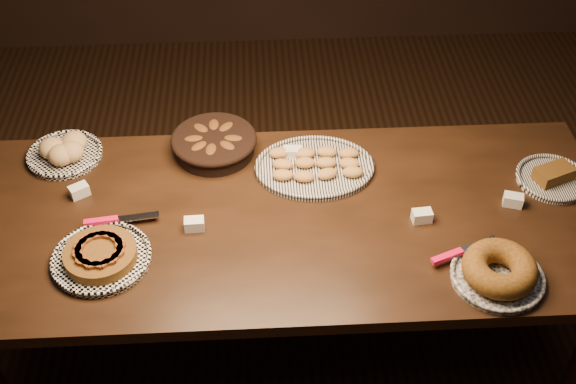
{
  "coord_description": "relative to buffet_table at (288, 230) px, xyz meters",
  "views": [
    {
      "loc": [
        -0.1,
        -1.88,
        2.59
      ],
      "look_at": [
        0.0,
        0.05,
        0.82
      ],
      "focal_mm": 45.0,
      "sensor_mm": 36.0,
      "label": 1
    }
  ],
  "objects": [
    {
      "name": "bundt_cake_plate",
      "position": [
        0.68,
        -0.34,
        0.12
      ],
      "size": [
        0.37,
        0.33,
        0.1
      ],
      "rotation": [
        0.0,
        0.0,
        -0.06
      ],
      "color": "black",
      "rests_on": "buffet_table"
    },
    {
      "name": "bread_roll_plate",
      "position": [
        -0.86,
        0.37,
        0.11
      ],
      "size": [
        0.3,
        0.3,
        0.09
      ],
      "rotation": [
        0.0,
        0.0,
        0.26
      ],
      "color": "white",
      "rests_on": "buffet_table"
    },
    {
      "name": "apple_tart_plate",
      "position": [
        -0.65,
        -0.19,
        0.1
      ],
      "size": [
        0.36,
        0.38,
        0.06
      ],
      "rotation": [
        0.0,
        0.0,
        -0.28
      ],
      "color": "white",
      "rests_on": "buffet_table"
    },
    {
      "name": "loaf_plate",
      "position": [
        1.02,
        0.13,
        0.09
      ],
      "size": [
        0.28,
        0.28,
        0.06
      ],
      "rotation": [
        0.0,
        0.0,
        0.38
      ],
      "color": "black",
      "rests_on": "buffet_table"
    },
    {
      "name": "ground",
      "position": [
        0.0,
        0.0,
        -0.68
      ],
      "size": [
        5.0,
        5.0,
        0.0
      ],
      "primitive_type": "plane",
      "color": "black",
      "rests_on": "ground"
    },
    {
      "name": "madeleine_platter",
      "position": [
        0.12,
        0.25,
        0.09
      ],
      "size": [
        0.46,
        0.38,
        0.05
      ],
      "rotation": [
        0.0,
        0.0,
        0.01
      ],
      "color": "black",
      "rests_on": "buffet_table"
    },
    {
      "name": "buffet_table",
      "position": [
        0.0,
        0.0,
        0.0
      ],
      "size": [
        2.4,
        1.0,
        0.75
      ],
      "color": "black",
      "rests_on": "ground"
    },
    {
      "name": "croissant_basket",
      "position": [
        -0.28,
        0.38,
        0.12
      ],
      "size": [
        0.42,
        0.42,
        0.09
      ],
      "rotation": [
        0.0,
        0.0,
        -0.43
      ],
      "color": "black",
      "rests_on": "buffet_table"
    },
    {
      "name": "tent_cards",
      "position": [
        0.05,
        0.08,
        0.1
      ],
      "size": [
        1.69,
        0.43,
        0.04
      ],
      "color": "white",
      "rests_on": "buffet_table"
    }
  ]
}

